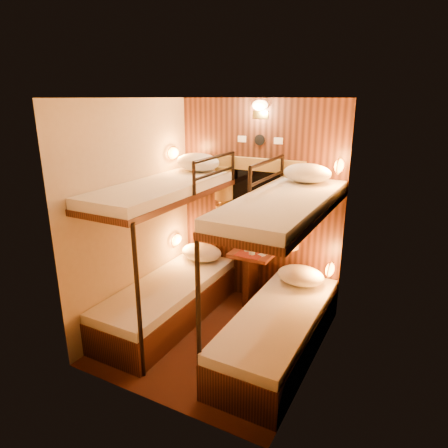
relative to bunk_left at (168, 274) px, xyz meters
The scene contains 22 objects.
floor 0.86m from the bunk_left, ahead, with size 2.10×2.10×0.00m, color #391A0F.
ceiling 1.95m from the bunk_left, ahead, with size 2.10×2.10×0.00m, color silver.
wall_back 1.34m from the bunk_left, 56.56° to the left, with size 2.40×2.40×0.00m, color #C6B293.
wall_front 1.44m from the bunk_left, 59.93° to the right, with size 2.40×2.40×0.00m, color #C6B293.
wall_left 0.74m from the bunk_left, 168.93° to the right, with size 2.40×2.40×0.00m, color #C6B293.
wall_right 1.77m from the bunk_left, ahead, with size 2.40×2.40×0.00m, color #C6B293.
back_panel 1.33m from the bunk_left, 56.16° to the left, with size 2.00×0.03×2.40m, color black.
bunk_left is the anchor object (origin of this frame).
bunk_right 1.30m from the bunk_left, ahead, with size 0.72×1.90×1.82m.
window 1.30m from the bunk_left, 55.30° to the left, with size 1.00×0.12×0.79m.
curtains 1.32m from the bunk_left, 54.32° to the left, with size 1.10×0.22×1.00m.
back_fixtures 2.03m from the bunk_left, 55.16° to the left, with size 0.54×0.09×0.48m.
reading_lamps 1.13m from the bunk_left, 44.25° to the left, with size 2.00×0.20×1.25m.
table 1.02m from the bunk_left, 50.33° to the left, with size 0.50×0.34×0.66m.
bottle_left 1.02m from the bunk_left, 54.92° to the left, with size 0.08×0.08×0.26m.
bottle_right 1.03m from the bunk_left, 47.90° to the left, with size 0.08×0.08×0.27m.
sachet_a 1.11m from the bunk_left, 44.95° to the left, with size 0.08×0.06×0.01m, color silver.
sachet_b 1.16m from the bunk_left, 46.80° to the left, with size 0.08×0.06×0.01m, color silver.
pillow_lower_left 0.72m from the bunk_left, 90.17° to the left, with size 0.53×0.38×0.21m, color silver.
pillow_lower_right 1.45m from the bunk_left, 26.46° to the left, with size 0.51×0.37×0.20m, color silver.
pillow_upper_left 1.32m from the bunk_left, 90.18° to the left, with size 0.53×0.38×0.21m, color silver.
pillow_upper_right 1.83m from the bunk_left, 26.40° to the left, with size 0.48×0.35×0.19m, color silver.
Camera 1 is at (1.76, -3.17, 2.41)m, focal length 32.00 mm.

